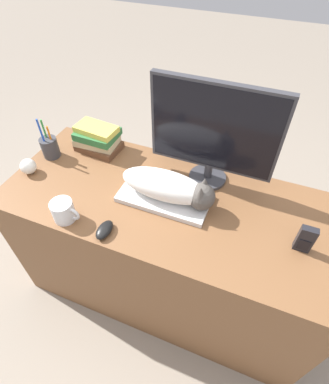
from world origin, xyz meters
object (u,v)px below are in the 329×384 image
object	(u,v)px
cat	(171,187)
computer_mouse	(104,230)
phone	(305,239)
book_stack	(98,138)
pen_cup	(50,147)
keyboard	(164,197)
coffee_mug	(64,211)
monitor	(214,132)
baseball	(28,166)

from	to	relation	value
cat	computer_mouse	bearing A→B (deg)	-125.76
phone	book_stack	bearing A→B (deg)	166.05
pen_cup	book_stack	xyz separation A→B (m)	(0.19, 0.14, 0.01)
keyboard	pen_cup	xyz separation A→B (m)	(-0.64, 0.07, 0.04)
computer_mouse	coffee_mug	world-z (taller)	coffee_mug
cat	monitor	world-z (taller)	monitor
pen_cup	keyboard	bearing A→B (deg)	-6.21
pen_cup	book_stack	world-z (taller)	pen_cup
keyboard	coffee_mug	world-z (taller)	coffee_mug
coffee_mug	book_stack	distance (m)	0.47
monitor	coffee_mug	distance (m)	0.69
keyboard	computer_mouse	bearing A→B (deg)	-120.82
phone	computer_mouse	bearing A→B (deg)	-163.93
computer_mouse	book_stack	xyz separation A→B (m)	(-0.30, 0.46, 0.05)
phone	keyboard	bearing A→B (deg)	175.48
keyboard	computer_mouse	xyz separation A→B (m)	(-0.15, -0.26, 0.00)
baseball	book_stack	world-z (taller)	book_stack
computer_mouse	baseball	world-z (taller)	baseball
computer_mouse	baseball	size ratio (longest dim) A/B	1.32
book_stack	phone	bearing A→B (deg)	-13.95
pen_cup	book_stack	distance (m)	0.24
monitor	coffee_mug	bearing A→B (deg)	-136.75
keyboard	book_stack	xyz separation A→B (m)	(-0.45, 0.21, 0.05)
computer_mouse	pen_cup	size ratio (longest dim) A/B	0.44
monitor	computer_mouse	distance (m)	0.59
keyboard	computer_mouse	size ratio (longest dim) A/B	4.04
keyboard	cat	xyz separation A→B (m)	(0.03, 0.00, 0.07)
phone	book_stack	world-z (taller)	book_stack
monitor	book_stack	distance (m)	0.62
computer_mouse	pen_cup	world-z (taller)	pen_cup
cat	phone	world-z (taller)	cat
cat	pen_cup	bearing A→B (deg)	174.08
monitor	baseball	size ratio (longest dim) A/B	7.31
cat	computer_mouse	distance (m)	0.32
keyboard	monitor	size ratio (longest dim) A/B	0.73
monitor	coffee_mug	size ratio (longest dim) A/B	4.41
coffee_mug	book_stack	xyz separation A→B (m)	(-0.11, 0.46, 0.02)
pen_cup	monitor	bearing A→B (deg)	9.23
monitor	baseball	xyz separation A→B (m)	(-0.80, -0.27, -0.23)
keyboard	baseball	world-z (taller)	baseball
monitor	coffee_mug	xyz separation A→B (m)	(-0.48, -0.45, -0.22)
baseball	pen_cup	bearing A→B (deg)	81.67
cat	computer_mouse	world-z (taller)	cat
baseball	keyboard	bearing A→B (deg)	6.41
monitor	book_stack	size ratio (longest dim) A/B	2.35
coffee_mug	baseball	xyz separation A→B (m)	(-0.33, 0.18, -0.01)
coffee_mug	keyboard	bearing A→B (deg)	36.61
baseball	cat	bearing A→B (deg)	6.12
cat	coffee_mug	bearing A→B (deg)	-145.80
cat	baseball	world-z (taller)	cat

